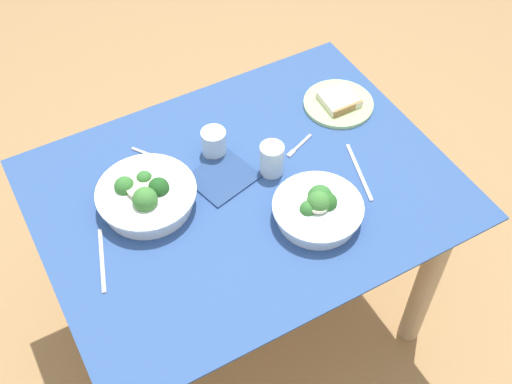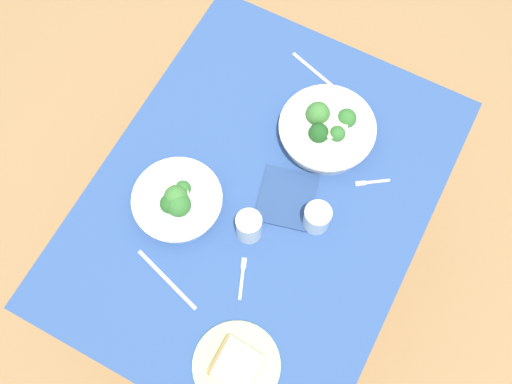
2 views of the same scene
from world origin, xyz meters
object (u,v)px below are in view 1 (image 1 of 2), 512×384
fork_by_far_bowl (148,154)px  table_knife_right (359,172)px  broccoli_bowl_near (318,209)px  bread_side_plate (339,103)px  water_glass_side (272,159)px  napkin_folded_upper (222,177)px  broccoli_bowl_far (146,196)px  table_knife_left (102,260)px  fork_by_near_bowl (298,146)px  water_glass_center (214,142)px

fork_by_far_bowl → table_knife_right: same height
broccoli_bowl_near → fork_by_far_bowl: 0.52m
bread_side_plate → water_glass_side: 0.34m
table_knife_right → napkin_folded_upper: size_ratio=1.29×
broccoli_bowl_near → fork_by_far_bowl: broccoli_bowl_near is taller
broccoli_bowl_far → table_knife_left: size_ratio=1.38×
fork_by_far_bowl → napkin_folded_upper: size_ratio=0.51×
broccoli_bowl_far → fork_by_near_bowl: broccoli_bowl_far is taller
napkin_folded_upper → table_knife_left: bearing=-165.9°
broccoli_bowl_far → napkin_folded_upper: (0.22, -0.01, -0.03)m
bread_side_plate → napkin_folded_upper: size_ratio=1.29×
broccoli_bowl_near → bread_side_plate: size_ratio=1.11×
water_glass_center → fork_by_near_bowl: bearing=-24.9°
broccoli_bowl_near → table_knife_left: (-0.54, 0.14, -0.03)m
water_glass_center → fork_by_near_bowl: water_glass_center is taller
napkin_folded_upper → fork_by_far_bowl: bearing=128.9°
fork_by_far_bowl → table_knife_left: bearing=-75.6°
broccoli_bowl_far → table_knife_left: (-0.17, -0.11, -0.03)m
bread_side_plate → broccoli_bowl_far: bearing=-173.4°
broccoli_bowl_near → water_glass_side: size_ratio=2.49×
water_glass_side → table_knife_left: bearing=-174.0°
water_glass_side → napkin_folded_upper: (-0.13, 0.04, -0.04)m
fork_by_far_bowl → bread_side_plate: bearing=46.4°
bread_side_plate → fork_by_near_bowl: bearing=-155.5°
fork_by_near_bowl → napkin_folded_upper: 0.24m
broccoli_bowl_far → water_glass_center: size_ratio=3.39×
water_glass_center → water_glass_side: (0.11, -0.14, 0.01)m
broccoli_bowl_far → napkin_folded_upper: 0.22m
fork_by_near_bowl → water_glass_center: bearing=-46.9°
broccoli_bowl_far → table_knife_left: broccoli_bowl_far is taller
water_glass_side → broccoli_bowl_near: bearing=-83.5°
water_glass_center → fork_by_near_bowl: (0.22, -0.10, -0.04)m
bread_side_plate → water_glass_center: water_glass_center is taller
broccoli_bowl_near → fork_by_near_bowl: bearing=69.4°
fork_by_far_bowl → napkin_folded_upper: napkin_folded_upper is taller
table_knife_right → fork_by_far_bowl: bearing=-109.0°
water_glass_center → fork_by_near_bowl: 0.24m
broccoli_bowl_near → fork_by_near_bowl: broccoli_bowl_near is taller
broccoli_bowl_near → table_knife_right: broccoli_bowl_near is taller
fork_by_far_bowl → broccoli_bowl_far: bearing=-57.3°
bread_side_plate → napkin_folded_upper: 0.45m
water_glass_center → napkin_folded_upper: bearing=-104.3°
broccoli_bowl_far → broccoli_bowl_near: size_ratio=1.12×
water_glass_center → table_knife_left: (-0.41, -0.20, -0.04)m
bread_side_plate → fork_by_near_bowl: (-0.20, -0.09, -0.01)m
broccoli_bowl_near → bread_side_plate: bearing=48.8°
broccoli_bowl_far → fork_by_near_bowl: bearing=-1.7°
fork_by_near_bowl → water_glass_side: bearing=-2.2°
broccoli_bowl_near → table_knife_left: bearing=165.0°
fork_by_far_bowl → fork_by_near_bowl: same height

